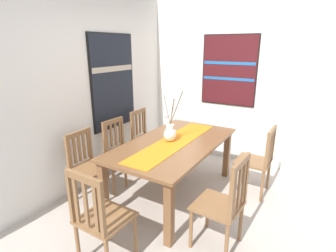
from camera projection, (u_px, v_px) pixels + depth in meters
name	position (u px, v px, depth m)	size (l,w,h in m)	color
ground_plane	(207.00, 222.00, 2.96)	(6.40, 6.40, 0.03)	#B2A89E
wall_back	(80.00, 88.00, 3.47)	(6.40, 0.12, 2.70)	silver
wall_side	(257.00, 81.00, 4.09)	(0.12, 6.40, 2.70)	silver
dining_table	(174.00, 149.00, 3.31)	(1.84, 1.00, 0.73)	brown
table_runner	(174.00, 142.00, 3.28)	(1.70, 0.36, 0.01)	orange
centerpiece_vase	(170.00, 133.00, 3.28)	(0.18, 0.22, 0.64)	silver
chair_0	(224.00, 203.00, 2.44)	(0.45, 0.45, 0.96)	brown
chair_1	(121.00, 148.00, 3.80)	(0.44, 0.44, 0.88)	brown
chair_2	(258.00, 159.00, 3.39)	(0.43, 0.43, 0.92)	brown
chair_3	(100.00, 217.00, 2.25)	(0.43, 0.43, 0.94)	brown
chair_4	(145.00, 136.00, 4.29)	(0.43, 0.43, 0.89)	brown
chair_5	(88.00, 164.00, 3.28)	(0.43, 0.43, 0.88)	brown
painting_on_back_wall	(113.00, 82.00, 3.89)	(0.90, 0.05, 1.38)	black
painting_on_side_wall	(229.00, 70.00, 4.21)	(0.05, 0.90, 1.11)	black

